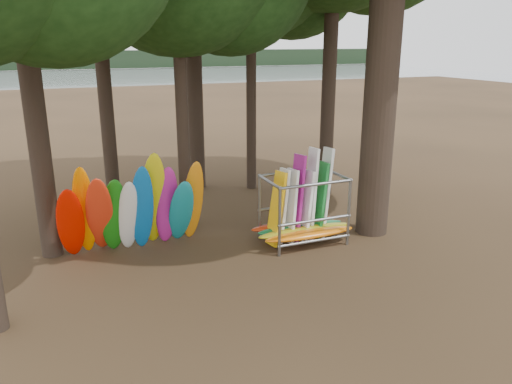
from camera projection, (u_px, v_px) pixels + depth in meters
name	position (u px, v px, depth m)	size (l,w,h in m)	color
ground	(254.00, 253.00, 14.87)	(120.00, 120.00, 0.00)	#47331E
lake	(89.00, 87.00, 68.01)	(160.00, 160.00, 0.00)	gray
far_shore	(70.00, 60.00, 111.72)	(160.00, 4.00, 4.00)	black
kayak_row	(136.00, 210.00, 14.56)	(4.29, 2.09, 3.21)	#EA1100
storage_rack	(303.00, 212.00, 15.46)	(3.16, 1.52, 2.93)	slate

